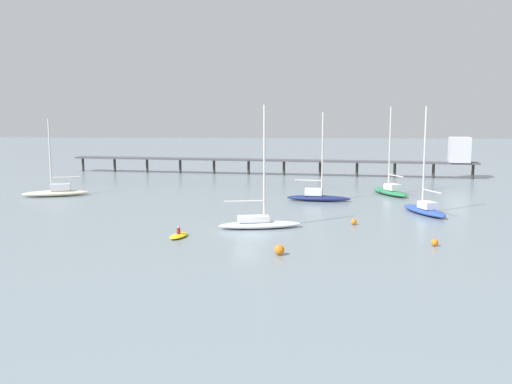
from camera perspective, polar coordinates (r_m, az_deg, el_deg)
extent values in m
plane|color=gray|center=(58.87, -1.03, -3.97)|extent=(400.00, 400.00, 0.00)
cube|color=#4C4C51|center=(110.09, 1.02, 3.21)|extent=(77.86, 12.30, 0.30)
cylinder|color=#38332D|center=(122.17, -16.89, 2.64)|extent=(0.50, 0.50, 2.72)
cylinder|color=#38332D|center=(119.19, -13.93, 2.62)|extent=(0.50, 0.50, 2.72)
cylinder|color=#38332D|center=(116.54, -10.82, 2.60)|extent=(0.50, 0.50, 2.72)
cylinder|color=#38332D|center=(114.25, -7.58, 2.56)|extent=(0.50, 0.50, 2.72)
cylinder|color=#38332D|center=(112.34, -4.21, 2.52)|extent=(0.50, 0.50, 2.72)
cylinder|color=#38332D|center=(110.83, -0.74, 2.46)|extent=(0.50, 0.50, 2.72)
cylinder|color=#38332D|center=(109.73, 2.81, 2.39)|extent=(0.50, 0.50, 2.72)
cylinder|color=#38332D|center=(109.07, 6.41, 2.32)|extent=(0.50, 0.50, 2.72)
cylinder|color=#38332D|center=(108.84, 10.05, 2.23)|extent=(0.50, 0.50, 2.72)
cylinder|color=#38332D|center=(109.04, 13.69, 2.13)|extent=(0.50, 0.50, 2.72)
cylinder|color=#38332D|center=(109.69, 17.30, 2.03)|extent=(0.50, 0.50, 2.72)
cylinder|color=#38332D|center=(110.76, 20.85, 1.92)|extent=(0.50, 0.50, 2.72)
cube|color=silver|center=(110.00, 19.66, 4.00)|extent=(3.92, 3.92, 4.55)
ellipsoid|color=beige|center=(87.85, -19.41, -0.12)|extent=(9.58, 5.17, 0.86)
cube|color=silver|center=(87.67, -18.95, 0.49)|extent=(3.09, 2.42, 0.95)
cylinder|color=silver|center=(87.30, -19.88, 3.50)|extent=(0.23, 0.23, 10.31)
cylinder|color=silver|center=(87.46, -18.48, 1.40)|extent=(3.85, 1.44, 0.19)
ellipsoid|color=#2D4CB7|center=(71.61, 16.44, -1.80)|extent=(4.91, 8.60, 0.78)
cube|color=silver|center=(70.93, 16.76, -1.26)|extent=(2.18, 2.51, 0.81)
cylinder|color=silver|center=(71.17, 16.47, 3.35)|extent=(0.22, 0.22, 12.06)
cylinder|color=silver|center=(69.98, 17.19, 0.06)|extent=(1.45, 3.68, 0.18)
ellipsoid|color=#287F4C|center=(86.46, 13.23, -0.01)|extent=(5.44, 8.67, 0.81)
cube|color=silver|center=(85.78, 13.49, 0.49)|extent=(2.41, 2.71, 0.89)
cylinder|color=silver|center=(86.16, 13.22, 4.28)|extent=(0.22, 0.22, 12.09)
cylinder|color=silver|center=(84.91, 13.81, 1.58)|extent=(1.61, 3.56, 0.18)
ellipsoid|color=navy|center=(78.88, 6.27, -0.62)|extent=(8.96, 3.12, 0.79)
cube|color=silver|center=(78.81, 5.77, 0.02)|extent=(2.51, 1.72, 0.96)
cylinder|color=silver|center=(78.17, 6.66, 3.76)|extent=(0.23, 0.23, 11.32)
cylinder|color=silver|center=(78.66, 5.26, 1.16)|extent=(3.72, 0.63, 0.18)
ellipsoid|color=white|center=(60.35, 0.41, -3.30)|extent=(9.06, 3.90, 0.76)
cube|color=silver|center=(60.11, -0.26, -2.67)|extent=(3.49, 2.14, 0.64)
cylinder|color=silver|center=(59.47, 0.83, 2.83)|extent=(0.23, 0.23, 12.18)
cylinder|color=silver|center=(59.66, -1.18, -0.92)|extent=(4.18, 1.04, 0.18)
ellipsoid|color=yellow|center=(56.65, -7.74, -4.34)|extent=(2.04, 3.25, 0.35)
cylinder|color=maroon|center=(56.56, -7.75, -3.90)|extent=(0.44, 0.44, 0.55)
sphere|color=tan|center=(56.48, -7.76, -3.51)|extent=(0.24, 0.24, 0.24)
sphere|color=orange|center=(63.11, 9.74, -2.96)|extent=(0.64, 0.64, 0.64)
sphere|color=orange|center=(49.43, 2.34, -5.80)|extent=(0.90, 0.90, 0.90)
sphere|color=orange|center=(55.09, 17.40, -4.83)|extent=(0.67, 0.67, 0.67)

